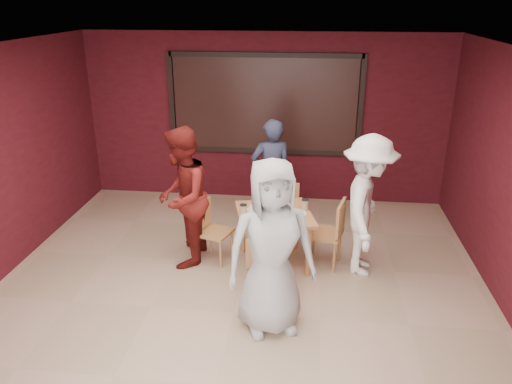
# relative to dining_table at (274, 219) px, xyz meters

# --- Properties ---
(floor) EXTENTS (7.00, 7.00, 0.00)m
(floor) POSITION_rel_dining_table_xyz_m (-0.36, -1.17, -0.65)
(floor) COLOR tan
(floor) RESTS_ON ground
(window_blinds) EXTENTS (3.00, 0.02, 1.50)m
(window_blinds) POSITION_rel_dining_table_xyz_m (-0.36, 2.28, 1.00)
(window_blinds) COLOR black
(dining_table) EXTENTS (1.13, 1.13, 0.88)m
(dining_table) POSITION_rel_dining_table_xyz_m (0.00, 0.00, 0.00)
(dining_table) COLOR #B77C4B
(dining_table) RESTS_ON floor
(chair_front) EXTENTS (0.40, 0.40, 0.80)m
(chair_front) POSITION_rel_dining_table_xyz_m (-0.05, -0.81, -0.19)
(chair_front) COLOR #AC7B43
(chair_front) RESTS_ON floor
(chair_back) EXTENTS (0.45, 0.45, 0.85)m
(chair_back) POSITION_rel_dining_table_xyz_m (0.08, 0.69, -0.16)
(chair_back) COLOR #AC7B43
(chair_back) RESTS_ON floor
(chair_left) EXTENTS (0.50, 0.50, 0.82)m
(chair_left) POSITION_rel_dining_table_xyz_m (-0.85, 0.03, -0.18)
(chair_left) COLOR #AC7B43
(chair_left) RESTS_ON floor
(chair_right) EXTENTS (0.53, 0.53, 0.91)m
(chair_right) POSITION_rel_dining_table_xyz_m (0.72, 0.04, -0.13)
(chair_right) COLOR #AC7B43
(chair_right) RESTS_ON floor
(diner_front) EXTENTS (1.06, 0.86, 1.89)m
(diner_front) POSITION_rel_dining_table_xyz_m (0.07, -1.35, 0.30)
(diner_front) COLOR #A9A9A9
(diner_front) RESTS_ON floor
(diner_back) EXTENTS (0.70, 0.56, 1.68)m
(diner_back) POSITION_rel_dining_table_xyz_m (-0.14, 1.16, 0.19)
(diner_back) COLOR #2C314E
(diner_back) RESTS_ON floor
(diner_left) EXTENTS (0.69, 0.89, 1.83)m
(diner_left) POSITION_rel_dining_table_xyz_m (-1.18, -0.06, 0.27)
(diner_left) COLOR maroon
(diner_left) RESTS_ON floor
(diner_right) EXTENTS (0.84, 1.25, 1.80)m
(diner_right) POSITION_rel_dining_table_xyz_m (1.15, -0.04, 0.25)
(diner_right) COLOR white
(diner_right) RESTS_ON floor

